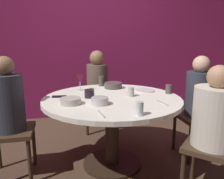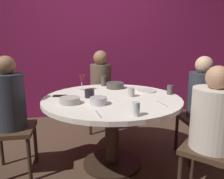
{
  "view_description": "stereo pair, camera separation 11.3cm",
  "coord_description": "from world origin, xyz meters",
  "px_view_note": "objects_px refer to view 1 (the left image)",
  "views": [
    {
      "loc": [
        -0.46,
        -2.13,
        1.29
      ],
      "look_at": [
        0.0,
        0.0,
        0.8
      ],
      "focal_mm": 36.58,
      "sensor_mm": 36.0,
      "label": 1
    },
    {
      "loc": [
        -0.35,
        -2.15,
        1.29
      ],
      "look_at": [
        0.0,
        0.0,
        0.8
      ],
      "focal_mm": 36.58,
      "sensor_mm": 36.0,
      "label": 2
    }
  ],
  "objects_px": {
    "cup_by_left_diner": "(139,109)",
    "cup_center_front": "(101,81)",
    "wine_glass": "(80,79)",
    "cup_by_right_diner": "(169,89)",
    "dining_table": "(112,112)",
    "seated_diner_right": "(199,96)",
    "seated_diner_left": "(8,105)",
    "bowl_serving_large": "(100,101)",
    "cell_phone": "(59,97)",
    "bowl_salad_center": "(113,85)",
    "dinner_plate": "(145,91)",
    "bowl_small_white": "(71,101)",
    "seated_diner_front_right": "(215,119)",
    "seated_diner_back": "(97,82)",
    "candle_holder": "(89,94)",
    "cup_near_candle": "(131,92)"
  },
  "relations": [
    {
      "from": "dining_table",
      "to": "seated_diner_right",
      "type": "distance_m",
      "value": 0.96
    },
    {
      "from": "cup_near_candle",
      "to": "seated_diner_back",
      "type": "bearing_deg",
      "value": 101.25
    },
    {
      "from": "seated_diner_front_right",
      "to": "wine_glass",
      "type": "xyz_separation_m",
      "value": [
        -0.95,
        1.05,
        0.17
      ]
    },
    {
      "from": "dining_table",
      "to": "bowl_small_white",
      "type": "height_order",
      "value": "bowl_small_white"
    },
    {
      "from": "dining_table",
      "to": "bowl_small_white",
      "type": "xyz_separation_m",
      "value": [
        -0.41,
        -0.15,
        0.17
      ]
    },
    {
      "from": "wine_glass",
      "to": "cup_by_right_diner",
      "type": "distance_m",
      "value": 0.97
    },
    {
      "from": "seated_diner_right",
      "to": "candle_holder",
      "type": "distance_m",
      "value": 1.18
    },
    {
      "from": "dining_table",
      "to": "dinner_plate",
      "type": "relative_size",
      "value": 6.41
    },
    {
      "from": "seated_diner_right",
      "to": "seated_diner_back",
      "type": "bearing_deg",
      "value": -45.46
    },
    {
      "from": "cup_by_left_diner",
      "to": "cup_center_front",
      "type": "relative_size",
      "value": 0.89
    },
    {
      "from": "bowl_serving_large",
      "to": "cell_phone",
      "type": "bearing_deg",
      "value": 135.09
    },
    {
      "from": "bowl_salad_center",
      "to": "cup_by_left_diner",
      "type": "xyz_separation_m",
      "value": [
        -0.02,
        -0.99,
        0.02
      ]
    },
    {
      "from": "seated_diner_front_right",
      "to": "cup_near_candle",
      "type": "distance_m",
      "value": 0.82
    },
    {
      "from": "bowl_small_white",
      "to": "cup_by_right_diner",
      "type": "relative_size",
      "value": 1.92
    },
    {
      "from": "bowl_salad_center",
      "to": "cup_center_front",
      "type": "xyz_separation_m",
      "value": [
        -0.11,
        0.16,
        0.03
      ]
    },
    {
      "from": "seated_diner_back",
      "to": "cup_by_right_diner",
      "type": "bearing_deg",
      "value": 33.4
    },
    {
      "from": "bowl_serving_large",
      "to": "bowl_salad_center",
      "type": "bearing_deg",
      "value": 67.86
    },
    {
      "from": "cup_by_left_diner",
      "to": "cup_by_right_diner",
      "type": "relative_size",
      "value": 1.12
    },
    {
      "from": "wine_glass",
      "to": "cup_by_left_diner",
      "type": "distance_m",
      "value": 1.03
    },
    {
      "from": "candle_holder",
      "to": "cup_by_left_diner",
      "type": "xyz_separation_m",
      "value": [
        0.3,
        -0.61,
        0.01
      ]
    },
    {
      "from": "seated_diner_right",
      "to": "bowl_salad_center",
      "type": "relative_size",
      "value": 5.51
    },
    {
      "from": "cell_phone",
      "to": "cup_by_left_diner",
      "type": "bearing_deg",
      "value": 45.83
    },
    {
      "from": "cup_by_left_diner",
      "to": "seated_diner_right",
      "type": "bearing_deg",
      "value": 33.4
    },
    {
      "from": "cup_near_candle",
      "to": "cup_by_right_diner",
      "type": "bearing_deg",
      "value": 4.9
    },
    {
      "from": "cup_center_front",
      "to": "cup_by_right_diner",
      "type": "bearing_deg",
      "value": -41.0
    },
    {
      "from": "seated_diner_left",
      "to": "cell_phone",
      "type": "bearing_deg",
      "value": 16.34
    },
    {
      "from": "cup_by_left_diner",
      "to": "cup_center_front",
      "type": "height_order",
      "value": "cup_center_front"
    },
    {
      "from": "wine_glass",
      "to": "bowl_salad_center",
      "type": "xyz_separation_m",
      "value": [
        0.39,
        0.03,
        -0.09
      ]
    },
    {
      "from": "bowl_serving_large",
      "to": "bowl_small_white",
      "type": "distance_m",
      "value": 0.26
    },
    {
      "from": "bowl_serving_large",
      "to": "bowl_salad_center",
      "type": "relative_size",
      "value": 0.75
    },
    {
      "from": "cell_phone",
      "to": "bowl_small_white",
      "type": "xyz_separation_m",
      "value": [
        0.1,
        -0.29,
        0.02
      ]
    },
    {
      "from": "seated_diner_right",
      "to": "bowl_salad_center",
      "type": "xyz_separation_m",
      "value": [
        -0.85,
        0.42,
        0.07
      ]
    },
    {
      "from": "dinner_plate",
      "to": "cup_center_front",
      "type": "distance_m",
      "value": 0.57
    },
    {
      "from": "cup_near_candle",
      "to": "wine_glass",
      "type": "bearing_deg",
      "value": 140.72
    },
    {
      "from": "candle_holder",
      "to": "cup_by_right_diner",
      "type": "relative_size",
      "value": 1.08
    },
    {
      "from": "dining_table",
      "to": "bowl_salad_center",
      "type": "height_order",
      "value": "bowl_salad_center"
    },
    {
      "from": "candle_holder",
      "to": "bowl_serving_large",
      "type": "bearing_deg",
      "value": -76.62
    },
    {
      "from": "seated_diner_right",
      "to": "cup_near_candle",
      "type": "distance_m",
      "value": 0.77
    },
    {
      "from": "cup_by_right_diner",
      "to": "seated_diner_left",
      "type": "bearing_deg",
      "value": -178.72
    },
    {
      "from": "seated_diner_front_right",
      "to": "wine_glass",
      "type": "distance_m",
      "value": 1.43
    },
    {
      "from": "seated_diner_left",
      "to": "dinner_plate",
      "type": "relative_size",
      "value": 5.41
    },
    {
      "from": "bowl_serving_large",
      "to": "bowl_small_white",
      "type": "bearing_deg",
      "value": 165.42
    },
    {
      "from": "dining_table",
      "to": "wine_glass",
      "type": "bearing_deg",
      "value": 125.98
    },
    {
      "from": "seated_diner_left",
      "to": "candle_holder",
      "type": "relative_size",
      "value": 11.17
    },
    {
      "from": "seated_diner_left",
      "to": "candle_holder",
      "type": "distance_m",
      "value": 0.74
    },
    {
      "from": "bowl_serving_large",
      "to": "seated_diner_right",
      "type": "bearing_deg",
      "value": 11.2
    },
    {
      "from": "wine_glass",
      "to": "cell_phone",
      "type": "xyz_separation_m",
      "value": [
        -0.23,
        -0.25,
        -0.12
      ]
    },
    {
      "from": "candle_holder",
      "to": "bowl_salad_center",
      "type": "distance_m",
      "value": 0.5
    },
    {
      "from": "dining_table",
      "to": "cup_by_left_diner",
      "type": "height_order",
      "value": "cup_by_left_diner"
    },
    {
      "from": "seated_diner_back",
      "to": "wine_glass",
      "type": "xyz_separation_m",
      "value": [
        -0.28,
        -0.58,
        0.15
      ]
    }
  ]
}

